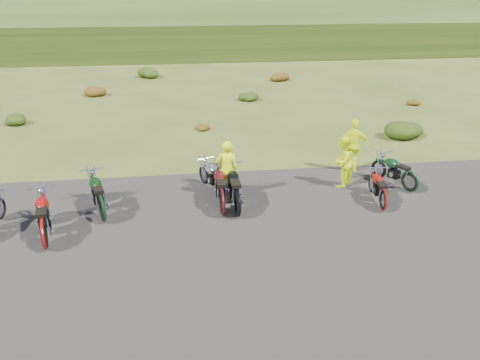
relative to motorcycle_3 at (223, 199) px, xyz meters
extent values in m
plane|color=#344316|center=(0.11, -1.88, 0.00)|extent=(300.00, 300.00, 0.00)
cube|color=black|center=(0.11, -3.88, 0.00)|extent=(20.00, 12.00, 0.04)
cube|color=#283612|center=(0.11, 108.12, 0.00)|extent=(300.00, 90.00, 9.17)
ellipsoid|color=#24380E|center=(-8.99, 9.42, 0.31)|extent=(1.03, 1.03, 0.61)
ellipsoid|color=#612A0C|center=(-6.09, 14.72, 0.38)|extent=(1.30, 1.30, 0.77)
ellipsoid|color=#24380E|center=(-3.19, 20.02, 0.46)|extent=(1.56, 1.56, 0.92)
ellipsoid|color=#612A0C|center=(-0.29, 7.32, 0.23)|extent=(0.77, 0.77, 0.45)
ellipsoid|color=#24380E|center=(2.61, 12.62, 0.31)|extent=(1.03, 1.03, 0.61)
ellipsoid|color=#612A0C|center=(5.51, 17.92, 0.38)|extent=(1.30, 1.30, 0.77)
ellipsoid|color=#24380E|center=(8.41, 5.22, 0.46)|extent=(1.56, 1.56, 0.92)
ellipsoid|color=#612A0C|center=(11.31, 10.52, 0.23)|extent=(0.77, 0.77, 0.45)
imported|color=#D1E60C|center=(0.13, 0.03, 0.93)|extent=(0.69, 0.47, 1.85)
imported|color=#D1E60C|center=(3.93, 0.44, 0.85)|extent=(1.05, 1.03, 1.71)
imported|color=#D1E60C|center=(4.75, 1.71, 0.94)|extent=(1.18, 0.72, 1.88)
camera|label=1|loc=(-1.18, -13.12, 6.30)|focal=35.00mm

